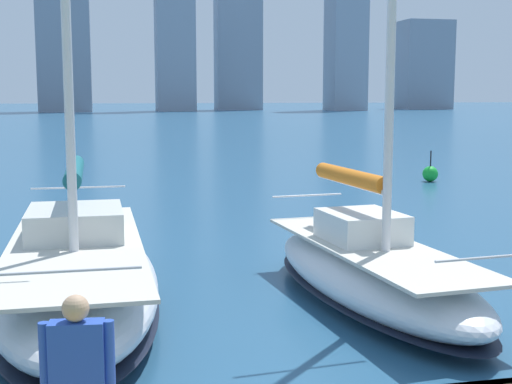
{
  "coord_description": "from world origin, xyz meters",
  "views": [
    {
      "loc": [
        2.56,
        5.83,
        3.94
      ],
      "look_at": [
        -0.12,
        -6.47,
        2.2
      ],
      "focal_mm": 50.0,
      "sensor_mm": 36.0,
      "label": 1
    }
  ],
  "objects_px": {
    "sailboat_orange": "(371,269)",
    "sailboat_teal": "(76,274)",
    "channel_buoy": "(430,174)",
    "person_blue_shirt": "(78,373)"
  },
  "relations": [
    {
      "from": "sailboat_orange",
      "to": "person_blue_shirt",
      "type": "relative_size",
      "value": 5.87
    },
    {
      "from": "sailboat_orange",
      "to": "person_blue_shirt",
      "type": "height_order",
      "value": "sailboat_orange"
    },
    {
      "from": "person_blue_shirt",
      "to": "channel_buoy",
      "type": "distance_m",
      "value": 27.94
    },
    {
      "from": "sailboat_teal",
      "to": "channel_buoy",
      "type": "height_order",
      "value": "sailboat_teal"
    },
    {
      "from": "sailboat_orange",
      "to": "channel_buoy",
      "type": "xyz_separation_m",
      "value": [
        -9.61,
        -17.22,
        -0.31
      ]
    },
    {
      "from": "person_blue_shirt",
      "to": "channel_buoy",
      "type": "xyz_separation_m",
      "value": [
        -14.77,
        -23.69,
        -1.27
      ]
    },
    {
      "from": "person_blue_shirt",
      "to": "channel_buoy",
      "type": "bearing_deg",
      "value": -121.94
    },
    {
      "from": "sailboat_orange",
      "to": "channel_buoy",
      "type": "bearing_deg",
      "value": -119.17
    },
    {
      "from": "sailboat_orange",
      "to": "sailboat_teal",
      "type": "distance_m",
      "value": 5.44
    },
    {
      "from": "sailboat_orange",
      "to": "person_blue_shirt",
      "type": "bearing_deg",
      "value": 51.45
    }
  ]
}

